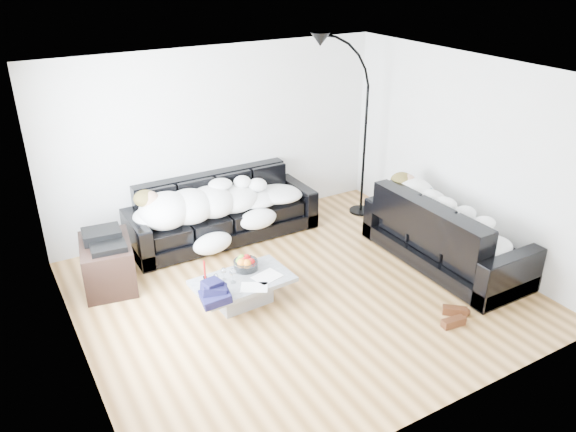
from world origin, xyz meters
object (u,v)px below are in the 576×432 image
fruit_bowl (246,262)px  sleeper_back (223,197)px  sleeper_right (448,217)px  floor_lamp (365,138)px  wine_glass_a (224,274)px  sofa_right (447,231)px  wine_glass_c (233,276)px  candle_right (204,269)px  stereo (104,238)px  sofa_back (222,209)px  coffee_table (243,291)px  shoes (454,316)px  wine_glass_b (216,280)px  candle_left (205,272)px  av_cabinet (108,264)px

fruit_bowl → sleeper_back: bearing=75.7°
sleeper_right → floor_lamp: size_ratio=0.79×
wine_glass_a → floor_lamp: 3.25m
sleeper_back → sofa_right: bearing=-43.2°
sleeper_back → wine_glass_c: (-0.62, -1.61, -0.23)m
candle_right → stereo: 1.30m
sleeper_right → sofa_back: bearing=46.1°
sleeper_right → coffee_table: bearing=80.2°
sleeper_back → floor_lamp: size_ratio=0.92×
shoes → wine_glass_b: bearing=164.1°
coffee_table → stereo: size_ratio=2.53×
wine_glass_c → fruit_bowl: bearing=37.3°
fruit_bowl → candle_right: (-0.50, 0.05, 0.03)m
coffee_table → wine_glass_a: 0.32m
wine_glass_c → candle_left: size_ratio=0.72×
candle_right → fruit_bowl: bearing=-6.0°
sleeper_back → fruit_bowl: (-0.36, -1.42, -0.23)m
sleeper_right → wine_glass_b: size_ratio=12.77×
sofa_back → wine_glass_b: 1.82m
floor_lamp → sleeper_back: bearing=-177.2°
sofa_right → wine_glass_b: (-3.01, 0.49, -0.05)m
sleeper_right → wine_glass_b: sleeper_right is taller
sofa_right → wine_glass_b: size_ratio=14.90×
coffee_table → fruit_bowl: fruit_bowl is taller
stereo → fruit_bowl: bearing=-29.8°
sofa_right → av_cabinet: size_ratio=2.65×
sleeper_back → wine_glass_a: (-0.68, -1.51, -0.24)m
shoes → stereo: (-3.12, 2.66, 0.60)m
coffee_table → shoes: coffee_table is taller
coffee_table → stereo: 1.78m
candle_right → wine_glass_a: bearing=-39.1°
sofa_right → floor_lamp: (0.01, 1.81, 0.76)m
fruit_bowl → stereo: stereo is taller
wine_glass_b → candle_left: size_ratio=0.61×
candle_right → av_cabinet: bearing=133.1°
wine_glass_a → stereo: (-1.05, 1.08, 0.25)m
coffee_table → wine_glass_a: wine_glass_a is taller
fruit_bowl → stereo: size_ratio=0.65×
av_cabinet → candle_right: bearing=-37.4°
sofa_right → sleeper_right: 0.20m
sleeper_back → candle_left: sleeper_back is taller
fruit_bowl → candle_right: bearing=174.0°
sleeper_back → sleeper_right: bearing=-43.2°
sofa_back → wine_glass_c: sofa_back is taller
fruit_bowl → candle_left: size_ratio=1.15×
sleeper_back → stereo: sleeper_back is taller
wine_glass_b → coffee_table: bearing=-4.6°
coffee_table → fruit_bowl: (0.13, 0.19, 0.25)m
sofa_right → sleeper_right: bearing=0.0°
wine_glass_b → candle_right: 0.22m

